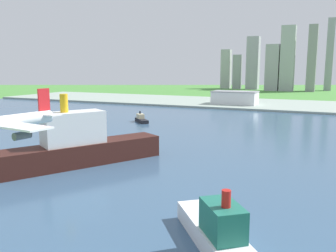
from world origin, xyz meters
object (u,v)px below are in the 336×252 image
(tugboat_small, at_px, (141,119))
(warehouse_main, at_px, (235,98))
(cargo_ship, at_px, (80,146))
(ferry_boat, at_px, (216,229))

(tugboat_small, distance_m, warehouse_main, 173.31)
(cargo_ship, xyz_separation_m, warehouse_main, (2.02, 302.54, 0.90))
(ferry_boat, xyz_separation_m, warehouse_main, (-82.85, 353.24, 5.56))
(ferry_boat, relative_size, tugboat_small, 1.69)
(warehouse_main, bearing_deg, tugboat_small, -104.13)
(ferry_boat, bearing_deg, tugboat_small, 124.02)
(tugboat_small, height_order, warehouse_main, warehouse_main)
(tugboat_small, bearing_deg, warehouse_main, 75.87)
(ferry_boat, distance_m, tugboat_small, 223.64)
(cargo_ship, bearing_deg, ferry_boat, -30.86)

